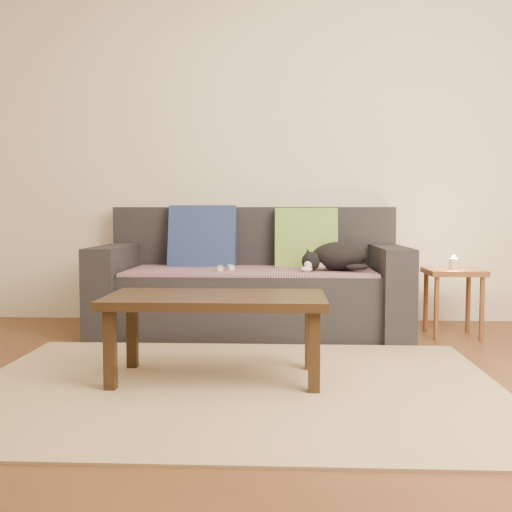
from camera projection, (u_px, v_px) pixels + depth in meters
The scene contains 13 objects.
ground at pixel (233, 397), 2.67m from camera, with size 4.50×4.50×0.00m, color brown.
back_wall at pixel (254, 151), 4.57m from camera, with size 4.50×0.04×2.60m, color beige.
sofa at pixel (251, 286), 4.21m from camera, with size 2.10×0.94×0.87m.
throw_blanket at pixel (251, 271), 4.11m from camera, with size 1.66×0.74×0.02m, color #3E284B.
cushion_navy at pixel (203, 240), 4.38m from camera, with size 0.49×0.12×0.49m, color #11244C.
cushion_green at pixel (306, 240), 4.34m from camera, with size 0.45×0.11×0.45m, color #0E5C40.
cat at pixel (337, 257), 4.00m from camera, with size 0.49×0.38×0.19m.
wii_remote_a at pixel (220, 269), 3.98m from camera, with size 0.15×0.04×0.03m, color white.
wii_remote_b at pixel (231, 268), 4.05m from camera, with size 0.15×0.04×0.03m, color white.
side_table at pixel (453, 281), 3.99m from camera, with size 0.36×0.36×0.45m.
candle at pixel (454, 263), 3.98m from camera, with size 0.06×0.06×0.09m.
rug at pixel (235, 386), 2.82m from camera, with size 2.50×1.80×0.01m, color tan.
coffee_table at pixel (216, 306), 2.91m from camera, with size 1.06×0.53×0.42m.
Camera 1 is at (0.22, -2.61, 0.82)m, focal length 42.00 mm.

